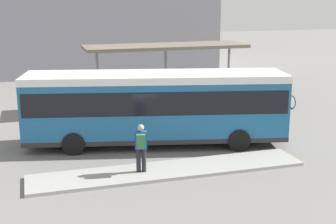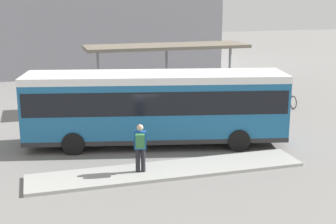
{
  "view_description": "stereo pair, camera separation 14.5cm",
  "coord_description": "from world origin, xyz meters",
  "px_view_note": "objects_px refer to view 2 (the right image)",
  "views": [
    {
      "loc": [
        -5.17,
        -18.96,
        6.36
      ],
      "look_at": [
        0.55,
        0.0,
        1.42
      ],
      "focal_mm": 50.0,
      "sensor_mm": 36.0,
      "label": 1
    },
    {
      "loc": [
        -5.03,
        -19.0,
        6.36
      ],
      "look_at": [
        0.55,
        0.0,
        1.42
      ],
      "focal_mm": 50.0,
      "sensor_mm": 36.0,
      "label": 2
    }
  ],
  "objects_px": {
    "bicycle_red": "(281,96)",
    "pedestrian_waiting": "(140,145)",
    "bicycle_black": "(282,99)",
    "city_bus": "(156,103)",
    "potted_planter_near_shelter": "(136,109)",
    "bicycle_orange": "(277,94)",
    "bicycle_blue": "(289,100)"
  },
  "relations": [
    {
      "from": "bicycle_orange",
      "to": "potted_planter_near_shelter",
      "type": "bearing_deg",
      "value": -84.8
    },
    {
      "from": "bicycle_blue",
      "to": "bicycle_red",
      "type": "height_order",
      "value": "bicycle_blue"
    },
    {
      "from": "city_bus",
      "to": "potted_planter_near_shelter",
      "type": "height_order",
      "value": "city_bus"
    },
    {
      "from": "pedestrian_waiting",
      "to": "bicycle_orange",
      "type": "distance_m",
      "value": 14.99
    },
    {
      "from": "bicycle_red",
      "to": "potted_planter_near_shelter",
      "type": "bearing_deg",
      "value": 102.82
    },
    {
      "from": "bicycle_red",
      "to": "potted_planter_near_shelter",
      "type": "xyz_separation_m",
      "value": [
        -9.52,
        -1.95,
        0.29
      ]
    },
    {
      "from": "bicycle_blue",
      "to": "bicycle_red",
      "type": "bearing_deg",
      "value": -6.7
    },
    {
      "from": "city_bus",
      "to": "pedestrian_waiting",
      "type": "distance_m",
      "value": 3.75
    },
    {
      "from": "bicycle_orange",
      "to": "potted_planter_near_shelter",
      "type": "relative_size",
      "value": 1.21
    },
    {
      "from": "pedestrian_waiting",
      "to": "bicycle_red",
      "type": "xyz_separation_m",
      "value": [
        11.04,
        9.37,
        -0.8
      ]
    },
    {
      "from": "bicycle_red",
      "to": "bicycle_black",
      "type": "bearing_deg",
      "value": 157.58
    },
    {
      "from": "pedestrian_waiting",
      "to": "bicycle_black",
      "type": "xyz_separation_m",
      "value": [
        10.76,
        8.72,
        -0.81
      ]
    },
    {
      "from": "potted_planter_near_shelter",
      "to": "bicycle_black",
      "type": "bearing_deg",
      "value": 7.98
    },
    {
      "from": "pedestrian_waiting",
      "to": "potted_planter_near_shelter",
      "type": "height_order",
      "value": "pedestrian_waiting"
    },
    {
      "from": "pedestrian_waiting",
      "to": "potted_planter_near_shelter",
      "type": "xyz_separation_m",
      "value": [
        1.52,
        7.42,
        -0.5
      ]
    },
    {
      "from": "bicycle_red",
      "to": "pedestrian_waiting",
      "type": "bearing_deg",
      "value": 131.58
    },
    {
      "from": "potted_planter_near_shelter",
      "to": "bicycle_red",
      "type": "bearing_deg",
      "value": 11.56
    },
    {
      "from": "potted_planter_near_shelter",
      "to": "bicycle_orange",
      "type": "bearing_deg",
      "value": 15.13
    },
    {
      "from": "bicycle_black",
      "to": "bicycle_orange",
      "type": "relative_size",
      "value": 1.0
    },
    {
      "from": "bicycle_black",
      "to": "bicycle_red",
      "type": "height_order",
      "value": "bicycle_red"
    },
    {
      "from": "pedestrian_waiting",
      "to": "bicycle_red",
      "type": "relative_size",
      "value": 1.12
    },
    {
      "from": "pedestrian_waiting",
      "to": "bicycle_red",
      "type": "bearing_deg",
      "value": -36.21
    },
    {
      "from": "bicycle_blue",
      "to": "bicycle_orange",
      "type": "height_order",
      "value": "bicycle_blue"
    },
    {
      "from": "bicycle_blue",
      "to": "bicycle_black",
      "type": "bearing_deg",
      "value": 8.74
    },
    {
      "from": "city_bus",
      "to": "bicycle_orange",
      "type": "height_order",
      "value": "city_bus"
    },
    {
      "from": "city_bus",
      "to": "potted_planter_near_shelter",
      "type": "relative_size",
      "value": 9.13
    },
    {
      "from": "bicycle_red",
      "to": "potted_planter_near_shelter",
      "type": "distance_m",
      "value": 9.73
    },
    {
      "from": "bicycle_red",
      "to": "bicycle_orange",
      "type": "bearing_deg",
      "value": -5.46
    },
    {
      "from": "pedestrian_waiting",
      "to": "bicycle_blue",
      "type": "height_order",
      "value": "pedestrian_waiting"
    },
    {
      "from": "city_bus",
      "to": "bicycle_orange",
      "type": "bearing_deg",
      "value": 47.32
    },
    {
      "from": "bicycle_black",
      "to": "city_bus",
      "type": "bearing_deg",
      "value": -51.87
    },
    {
      "from": "pedestrian_waiting",
      "to": "bicycle_orange",
      "type": "height_order",
      "value": "pedestrian_waiting"
    }
  ]
}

